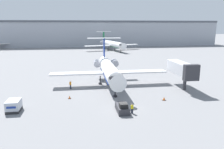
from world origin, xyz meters
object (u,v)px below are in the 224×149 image
traffic_cone_right (164,99)px  airplane_parked_far_right (112,44)px  worker_near_tug (132,108)px  jet_bridge (182,69)px  pushback_tug (122,108)px  luggage_cart (14,106)px  airplane_main (109,69)px  worker_by_wing (70,85)px  traffic_cone_left (70,97)px

traffic_cone_right → airplane_parked_far_right: 86.78m
worker_near_tug → jet_bridge: (14.64, 13.00, 3.59)m
pushback_tug → jet_bridge: (16.08, 12.07, 3.78)m
pushback_tug → jet_bridge: bearing=36.9°
luggage_cart → traffic_cone_right: size_ratio=4.31×
airplane_main → airplane_parked_far_right: (11.76, 73.89, -0.17)m
luggage_cart → worker_by_wing: (8.89, 12.12, 0.01)m
airplane_parked_far_right → pushback_tug: bearing=-97.4°
airplane_main → airplane_parked_far_right: bearing=81.0°
worker_by_wing → traffic_cone_left: (0.05, -6.95, -0.67)m
airplane_parked_far_right → jet_bridge: bearing=-87.0°
pushback_tug → jet_bridge: size_ratio=0.39×
pushback_tug → worker_by_wing: bearing=121.1°
worker_near_tug → worker_by_wing: 19.06m
traffic_cone_left → airplane_parked_far_right: (20.87, 83.03, 3.28)m
worker_near_tug → traffic_cone_left: size_ratio=2.56×
luggage_cart → worker_near_tug: (19.36, -3.80, -0.12)m
airplane_main → traffic_cone_left: airplane_main is taller
traffic_cone_right → airplane_parked_far_right: bearing=88.1°
luggage_cart → airplane_parked_far_right: size_ratio=0.09×
worker_near_tug → traffic_cone_right: size_ratio=2.42×
airplane_main → jet_bridge: bearing=-17.8°
pushback_tug → traffic_cone_left: pushback_tug is taller
pushback_tug → luggage_cart: luggage_cart is taller
luggage_cart → worker_near_tug: 19.73m
pushback_tug → luggage_cart: 18.15m
luggage_cart → traffic_cone_right: luggage_cart is taller
traffic_cone_right → airplane_parked_far_right: airplane_parked_far_right is taller
airplane_main → airplane_parked_far_right: size_ratio=0.87×
traffic_cone_right → jet_bridge: 11.20m
luggage_cart → airplane_parked_far_right: 93.14m
airplane_main → traffic_cone_left: size_ratio=43.69×
luggage_cart → worker_by_wing: 15.03m
traffic_cone_left → jet_bridge: size_ratio=0.06×
traffic_cone_left → jet_bridge: jet_bridge is taller
pushback_tug → traffic_cone_right: (9.05, 4.40, -0.36)m
worker_near_tug → airplane_parked_far_right: airplane_parked_far_right is taller
traffic_cone_left → airplane_main: bearing=45.1°
traffic_cone_left → traffic_cone_right: (18.02, -3.64, -0.00)m
worker_by_wing → airplane_parked_far_right: airplane_parked_far_right is taller
luggage_cart → traffic_cone_left: luggage_cart is taller
airplane_main → traffic_cone_right: bearing=-55.1°
worker_near_tug → jet_bridge: 19.91m
jet_bridge → worker_by_wing: bearing=173.4°
airplane_main → pushback_tug: bearing=-90.4°
traffic_cone_right → jet_bridge: size_ratio=0.06×
airplane_parked_far_right → jet_bridge: (4.19, -79.00, 0.86)m
traffic_cone_right → pushback_tug: bearing=-154.1°
traffic_cone_left → airplane_parked_far_right: 85.67m
worker_near_tug → traffic_cone_left: 13.76m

